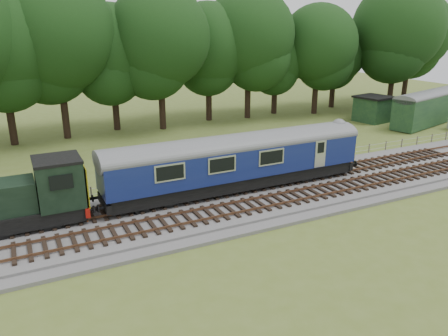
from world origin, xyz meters
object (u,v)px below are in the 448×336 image
shunter_loco (7,202)px  dmu_railcar (237,157)px  parked_coach (434,104)px  worker (83,206)px

shunter_loco → dmu_railcar: bearing=-0.0°
dmu_railcar → parked_coach: dmu_railcar is taller
parked_coach → worker: bearing=179.0°
worker → parked_coach: (41.23, 10.48, 0.84)m
shunter_loco → worker: bearing=-10.6°
dmu_railcar → shunter_loco: 13.94m
dmu_railcar → worker: bearing=-176.1°
worker → parked_coach: bearing=10.0°
dmu_railcar → shunter_loco: dmu_railcar is taller
worker → parked_coach: 42.55m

